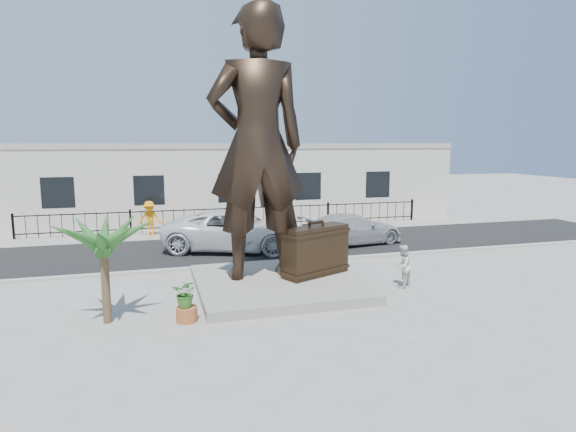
# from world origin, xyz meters

# --- Properties ---
(ground) EXTENTS (100.00, 100.00, 0.00)m
(ground) POSITION_xyz_m (0.00, 0.00, 0.00)
(ground) COLOR #9E9991
(ground) RESTS_ON ground
(street) EXTENTS (40.00, 7.00, 0.01)m
(street) POSITION_xyz_m (0.00, 8.00, 0.01)
(street) COLOR black
(street) RESTS_ON ground
(curb) EXTENTS (40.00, 0.25, 0.12)m
(curb) POSITION_xyz_m (0.00, 4.50, 0.06)
(curb) COLOR #A5A399
(curb) RESTS_ON ground
(far_sidewalk) EXTENTS (40.00, 2.50, 0.02)m
(far_sidewalk) POSITION_xyz_m (0.00, 12.00, 0.01)
(far_sidewalk) COLOR #9E9991
(far_sidewalk) RESTS_ON ground
(plinth) EXTENTS (5.20, 5.20, 0.30)m
(plinth) POSITION_xyz_m (-0.50, 1.50, 0.15)
(plinth) COLOR gray
(plinth) RESTS_ON ground
(fence) EXTENTS (22.00, 0.10, 1.20)m
(fence) POSITION_xyz_m (0.00, 12.80, 0.60)
(fence) COLOR black
(fence) RESTS_ON ground
(building) EXTENTS (28.00, 7.00, 4.40)m
(building) POSITION_xyz_m (0.00, 17.00, 2.20)
(building) COLOR silver
(building) RESTS_ON ground
(statue) EXTENTS (3.19, 2.09, 8.74)m
(statue) POSITION_xyz_m (-1.03, 2.02, 4.67)
(statue) COLOR black
(statue) RESTS_ON plinth
(suitcase) EXTENTS (2.48, 1.66, 1.67)m
(suitcase) POSITION_xyz_m (0.87, 1.63, 1.14)
(suitcase) COLOR black
(suitcase) RESTS_ON plinth
(tourist) EXTENTS (0.88, 0.85, 1.43)m
(tourist) POSITION_xyz_m (3.48, 0.45, 0.71)
(tourist) COLOR silver
(tourist) RESTS_ON ground
(car_white) EXTENTS (6.96, 4.99, 1.76)m
(car_white) POSITION_xyz_m (-0.84, 7.42, 0.89)
(car_white) COLOR silver
(car_white) RESTS_ON street
(car_silver) EXTENTS (5.24, 2.88, 1.44)m
(car_silver) POSITION_xyz_m (4.60, 7.21, 0.73)
(car_silver) COLOR #AEB0B2
(car_silver) RESTS_ON street
(worker) EXTENTS (1.25, 0.85, 1.79)m
(worker) POSITION_xyz_m (-4.52, 11.85, 0.91)
(worker) COLOR orange
(worker) RESTS_ON far_sidewalk
(palm_tree) EXTENTS (1.80, 1.80, 3.20)m
(palm_tree) POSITION_xyz_m (-5.62, -0.25, 0.00)
(palm_tree) COLOR #24561F
(palm_tree) RESTS_ON ground
(planter) EXTENTS (0.56, 0.56, 0.40)m
(planter) POSITION_xyz_m (-3.59, -0.76, 0.20)
(planter) COLOR #A0552A
(planter) RESTS_ON ground
(shrub) EXTENTS (0.86, 0.81, 0.77)m
(shrub) POSITION_xyz_m (-3.59, -0.76, 0.78)
(shrub) COLOR #346D23
(shrub) RESTS_ON planter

